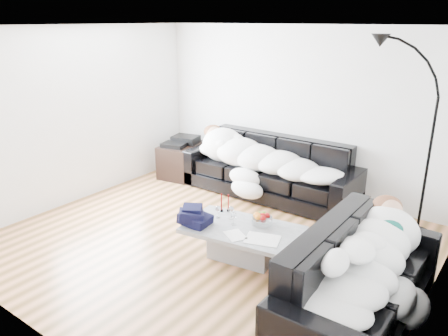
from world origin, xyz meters
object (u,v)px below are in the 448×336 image
Objects in this scene: wine_glass_c at (233,219)px; shoes at (364,277)px; candle_left at (221,203)px; sleeper_right at (364,257)px; sleeper_back at (268,156)px; wine_glass_b at (218,212)px; coffee_table at (243,243)px; av_cabinet at (183,160)px; sofa_back at (269,168)px; fruit_bowl at (262,218)px; sofa_right at (361,277)px; wine_glass_a at (231,213)px; stereo at (182,141)px; floor_lamp at (429,153)px; candle_right at (228,203)px.

shoes is (1.46, 0.35, -0.41)m from wine_glass_c.
candle_left is at bearing 147.07° from wine_glass_c.
wine_glass_c is 1.56m from shoes.
sleeper_right is at bearing -66.88° from shoes.
sleeper_back is 1.81m from wine_glass_b.
wine_glass_c is (-0.13, 0.00, 0.27)m from coffee_table.
av_cabinet reaches higher than wine_glass_b.
sofa_back reaches higher than wine_glass_c.
sleeper_right is 0.87m from shoes.
sleeper_back reaches higher than shoes.
candle_left is (0.28, -1.64, 0.05)m from sofa_back.
wine_glass_c is at bearing -141.36° from fruit_bowl.
sofa_right reaches higher than wine_glass_a.
wine_glass_a is at bearing 134.81° from wine_glass_c.
wine_glass_c is 0.35× the size of stereo.
av_cabinet is (-2.60, 1.54, -0.17)m from fruit_bowl.
stereo is at bearing 144.75° from coffee_table.
stereo reaches higher than fruit_bowl.
wine_glass_b is (-0.40, 0.05, 0.27)m from coffee_table.
sofa_right is 4.71× the size of shoes.
sofa_right is 8.93× the size of fruit_bowl.
sofa_right is 2.57× the size of av_cabinet.
wine_glass_a is 1.05× the size of wine_glass_b.
wine_glass_b is at bearing -48.36° from av_cabinet.
candle_left reaches higher than av_cabinet.
candle_left is at bearing -50.27° from stereo.
floor_lamp is (1.38, 1.67, 0.64)m from fruit_bowl.
wine_glass_b is 0.64× the size of candle_left.
sofa_right is at bearing -43.55° from sofa_back.
wine_glass_c is at bearing 80.70° from sofa_right.
wine_glass_b is at bearing 169.16° from wine_glass_c.
stereo is (-1.72, -0.06, -0.01)m from sleeper_back.
sleeper_right reaches higher than candle_right.
coffee_table is 8.42× the size of wine_glass_a.
sofa_back reaches higher than wine_glass_b.
candle_right reaches higher than shoes.
candle_right reaches higher than av_cabinet.
wine_glass_a is 0.72× the size of candle_right.
sleeper_right is (2.23, -2.07, -0.01)m from sleeper_back.
sofa_right reaches higher than shoes.
shoes is at bearing 13.78° from sleeper_right.
sofa_back reaches higher than shoes.
floor_lamp is (2.26, 0.02, 0.64)m from sofa_back.
av_cabinet reaches higher than wine_glass_a.
sleeper_back is 2.30m from floor_lamp.
sleeper_back reaches higher than candle_right.
sleeper_back is 15.62× the size of wine_glass_b.
wine_glass_a is at bearing -162.15° from shoes.
candle_left is at bearing -157.37° from floor_lamp.
stereo is (-3.95, 2.01, 0.21)m from sofa_right.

